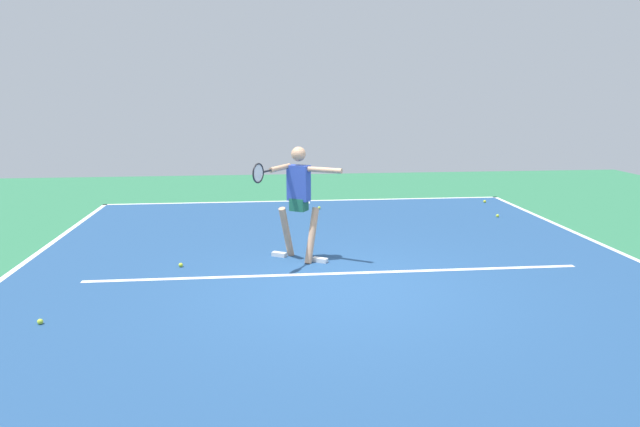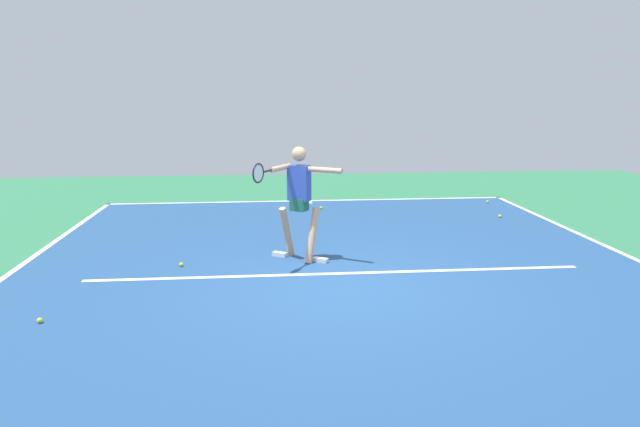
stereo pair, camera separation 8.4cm
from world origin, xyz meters
name	(u,v)px [view 2 (the right image)]	position (x,y,z in m)	size (l,w,h in m)	color
ground_plane	(344,287)	(0.00, 0.00, 0.00)	(22.36, 22.36, 0.00)	#2D754C
court_surface	(344,287)	(0.00, 0.00, 0.00)	(9.83, 12.98, 0.00)	navy
court_line_baseline_near	(309,201)	(0.00, -6.44, 0.00)	(9.83, 0.10, 0.01)	white
court_line_service	(338,273)	(0.00, -0.61, 0.00)	(7.37, 0.10, 0.01)	white
court_line_centre_mark	(310,202)	(0.00, -6.24, 0.00)	(0.10, 0.30, 0.01)	white
tennis_player	(299,195)	(0.54, -1.38, 1.05)	(1.36, 1.14, 1.83)	tan
tennis_ball_by_sideline	(40,320)	(3.69, 0.90, 0.03)	(0.07, 0.07, 0.07)	#C6E53D
tennis_ball_near_service_line	(181,265)	(2.37, -1.18, 0.03)	(0.07, 0.07, 0.07)	#CCE033
tennis_ball_centre_court	(487,202)	(-4.30, -5.74, 0.03)	(0.07, 0.07, 0.07)	yellow
tennis_ball_far_corner	(321,208)	(-0.20, -5.37, 0.03)	(0.07, 0.07, 0.07)	#C6E53D
tennis_ball_near_player	(500,216)	(-3.94, -4.12, 0.03)	(0.07, 0.07, 0.07)	#CCE033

